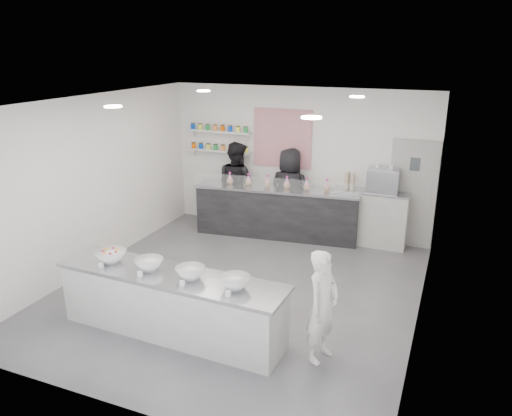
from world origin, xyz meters
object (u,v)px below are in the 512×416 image
Objects in this scene: back_bar at (277,212)px; woman_prep at (323,306)px; staff_left at (237,185)px; staff_right at (289,192)px; prep_counter at (171,304)px; espresso_ledge at (369,218)px; espresso_machine at (383,181)px.

woman_prep is at bearing -69.08° from back_bar.
staff_right is (1.19, 0.00, -0.02)m from staff_left.
staff_left is at bearing 52.81° from woman_prep.
back_bar is 0.50m from staff_right.
espresso_ledge reaches higher than prep_counter.
back_bar is 5.64× the size of espresso_machine.
espresso_ledge is at bearing 180.00° from espresso_machine.
woman_prep is 4.40m from staff_right.
espresso_machine reaches higher than back_bar.
staff_right reaches higher than back_bar.
woman_prep is 0.78× the size of staff_left.
staff_right is at bearing -157.44° from staff_left.
espresso_machine is (0.22, 0.00, 0.77)m from espresso_ledge.
staff_right is (-1.80, 4.02, 0.18)m from woman_prep.
woman_prep is at bearing 8.05° from prep_counter.
prep_counter is at bearing -116.13° from espresso_machine.
staff_right reaches higher than woman_prep.
staff_left is 1.19m from staff_right.
prep_counter is 2.07m from woman_prep.
espresso_ledge is 2.86m from staff_left.
staff_left is (-3.05, -0.05, -0.39)m from espresso_machine.
staff_right reaches higher than espresso_machine.
prep_counter is 1.80× the size of staff_right.
espresso_machine is at bearing -177.41° from staff_right.
woman_prep reaches higher than prep_counter.
prep_counter is 1.76× the size of staff_left.
back_bar is at bearing 43.86° from woman_prep.
staff_left reaches higher than woman_prep.
woman_prep reaches higher than espresso_ledge.
espresso_machine is (2.10, 4.28, 0.88)m from prep_counter.
espresso_machine is at bearing 0.00° from espresso_ledge.
woman_prep reaches higher than back_bar.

